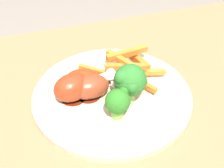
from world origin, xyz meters
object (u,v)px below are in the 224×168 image
broccoli_floret_front (130,80)px  broccoli_floret_middle (118,102)px  dinner_plate (112,95)px  chicken_drumstick_extra (85,80)px  dining_table (86,165)px  chicken_drumstick_near (91,86)px  carrot_fries_pile (126,67)px  chicken_drumstick_far (75,87)px

broccoli_floret_front → broccoli_floret_middle: broccoli_floret_front is taller
broccoli_floret_middle → dinner_plate: bearing=80.5°
broccoli_floret_middle → chicken_drumstick_extra: (-0.03, 0.08, -0.01)m
dining_table → broccoli_floret_middle: size_ratio=21.90×
dinner_plate → chicken_drumstick_extra: bearing=150.3°
chicken_drumstick_near → carrot_fries_pile: bearing=24.1°
carrot_fries_pile → dinner_plate: bearing=-136.3°
chicken_drumstick_near → chicken_drumstick_extra: bearing=108.2°
broccoli_floret_middle → carrot_fries_pile: (0.05, 0.10, -0.01)m
broccoli_floret_front → chicken_drumstick_extra: broccoli_floret_front is taller
broccoli_floret_front → broccoli_floret_middle: (-0.03, -0.03, -0.01)m
dinner_plate → chicken_drumstick_extra: (-0.04, 0.02, 0.03)m
dinner_plate → broccoli_floret_middle: (-0.01, -0.06, 0.04)m
broccoli_floret_middle → chicken_drumstick_near: size_ratio=0.41×
broccoli_floret_front → broccoli_floret_middle: bearing=-137.7°
dinner_plate → chicken_drumstick_extra: 0.06m
chicken_drumstick_far → dining_table: bearing=-95.7°
dining_table → broccoli_floret_front: broccoli_floret_front is taller
broccoli_floret_front → chicken_drumstick_near: 0.07m
chicken_drumstick_far → chicken_drumstick_extra: 0.03m
chicken_drumstick_extra → dinner_plate: bearing=-29.7°
broccoli_floret_front → chicken_drumstick_far: 0.10m
dinner_plate → chicken_drumstick_near: (-0.04, 0.01, 0.03)m
broccoli_floret_front → carrot_fries_pile: size_ratio=0.48×
chicken_drumstick_near → dining_table: bearing=-121.7°
dinner_plate → broccoli_floret_front: 0.06m
dinner_plate → chicken_drumstick_extra: size_ratio=2.47×
broccoli_floret_middle → carrot_fries_pile: broccoli_floret_middle is taller
chicken_drumstick_near → broccoli_floret_middle: bearing=-67.0°
carrot_fries_pile → chicken_drumstick_near: chicken_drumstick_near is taller
carrot_fries_pile → chicken_drumstick_near: bearing=-155.9°
dining_table → carrot_fries_pile: 0.21m
chicken_drumstick_near → chicken_drumstick_far: bearing=170.8°
carrot_fries_pile → chicken_drumstick_extra: (-0.09, -0.02, 0.00)m
dinner_plate → chicken_drumstick_near: chicken_drumstick_near is taller
dining_table → broccoli_floret_middle: (0.06, -0.01, 0.16)m
chicken_drumstick_extra → chicken_drumstick_far: bearing=-144.0°
carrot_fries_pile → chicken_drumstick_extra: bearing=-169.4°
dining_table → broccoli_floret_middle: bearing=-9.8°
carrot_fries_pile → chicken_drumstick_near: size_ratio=1.17×
dining_table → broccoli_floret_middle: broccoli_floret_middle is taller
broccoli_floret_front → chicken_drumstick_near: broccoli_floret_front is taller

